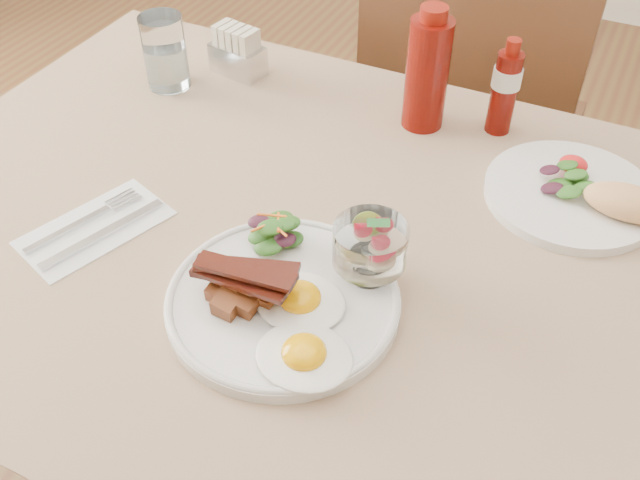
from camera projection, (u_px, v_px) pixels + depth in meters
table at (341, 287)px, 1.00m from camera, size 1.33×0.88×0.75m
chair_far at (467, 128)px, 1.53m from camera, size 0.42×0.42×0.93m
main_plate at (283, 301)px, 0.85m from camera, size 0.28×0.28×0.02m
fried_eggs at (302, 326)px, 0.80m from camera, size 0.18×0.20×0.03m
bacon_potato_pile at (241, 286)px, 0.82m from camera, size 0.13×0.08×0.06m
side_salad at (275, 233)px, 0.90m from camera, size 0.08×0.07×0.04m
fruit_cup at (370, 245)px, 0.84m from camera, size 0.09×0.09×0.09m
second_plate at (584, 195)px, 0.98m from camera, size 0.25×0.24×0.06m
ketchup_bottle at (427, 72)px, 1.08m from camera, size 0.09×0.09×0.20m
hot_sauce_bottle at (505, 88)px, 1.08m from camera, size 0.05×0.05×0.15m
sugar_caddy at (238, 53)px, 1.23m from camera, size 0.10×0.07×0.09m
water_glass at (166, 56)px, 1.19m from camera, size 0.07×0.07×0.12m
napkin_cutlery at (95, 228)px, 0.95m from camera, size 0.17×0.22×0.01m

